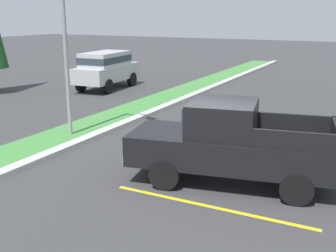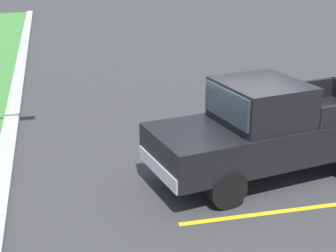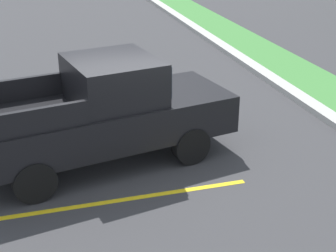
% 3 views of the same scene
% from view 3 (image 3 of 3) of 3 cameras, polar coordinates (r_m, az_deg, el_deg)
% --- Properties ---
extents(ground_plane, '(120.00, 120.00, 0.00)m').
position_cam_3_polar(ground_plane, '(10.25, -4.08, -3.72)').
color(ground_plane, '#38383A').
extents(parking_line_near, '(0.12, 4.80, 0.01)m').
position_cam_3_polar(parking_line_near, '(11.60, -8.67, -0.51)').
color(parking_line_near, yellow).
rests_on(parking_line_near, ground).
extents(parking_line_far, '(0.12, 4.80, 0.01)m').
position_cam_3_polar(parking_line_far, '(8.89, -5.77, -8.45)').
color(parking_line_far, yellow).
rests_on(parking_line_far, ground).
extents(pickup_truck_main, '(2.86, 5.49, 2.10)m').
position_cam_3_polar(pickup_truck_main, '(9.79, -7.46, 1.48)').
color(pickup_truck_main, black).
rests_on(pickup_truck_main, ground).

